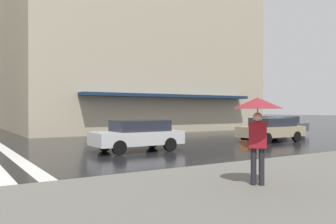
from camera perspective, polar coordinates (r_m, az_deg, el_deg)
haussmann_block_corner at (r=37.00m, az=-6.76°, el=14.55°), size 17.54×21.85×22.37m
car_champagne at (r=21.57m, az=16.45°, el=-2.66°), size 1.85×4.10×1.41m
car_white at (r=16.08m, az=-4.92°, el=-3.68°), size 1.85×4.10×1.41m
car_dark_grey at (r=26.84m, az=17.83°, el=-2.07°), size 1.85×4.10×1.41m
pedestrian_with_floral_umbrella at (r=8.34m, az=14.32°, el=-0.12°), size 1.14×1.14×2.03m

